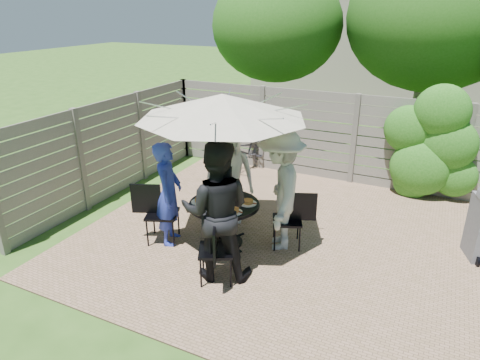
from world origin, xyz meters
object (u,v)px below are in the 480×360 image
at_px(plate_front, 221,212).
at_px(person_front, 216,212).
at_px(person_back, 229,174).
at_px(plate_right, 248,202).
at_px(chair_front, 216,262).
at_px(plate_extra, 234,211).
at_px(glass_front, 229,207).
at_px(person_left, 169,194).
at_px(glass_back, 219,192).
at_px(umbrella, 222,106).
at_px(coffee_cup, 232,194).
at_px(plate_left, 200,201).
at_px(syrup_jug, 220,197).
at_px(plate_back, 226,192).
at_px(chair_left, 162,225).
at_px(chair_right, 288,230).
at_px(glass_left, 205,201).
at_px(bicycle, 245,151).
at_px(patio_table, 224,216).
at_px(chair_back, 230,202).
at_px(person_right, 280,190).

bearing_deg(plate_front, person_front, -68.65).
distance_m(person_back, plate_right, 0.91).
xyz_separation_m(chair_front, person_front, (-0.05, 0.13, 0.68)).
bearing_deg(plate_extra, glass_front, 173.08).
height_order(person_left, glass_back, person_left).
relative_size(person_left, plate_front, 6.21).
bearing_deg(umbrella, glass_back, 133.35).
relative_size(plate_extra, coffee_cup, 2.00).
relative_size(umbrella, plate_left, 11.90).
xyz_separation_m(person_left, plate_left, (0.44, 0.17, -0.09)).
height_order(plate_right, syrup_jug, syrup_jug).
distance_m(person_left, plate_back, 0.91).
relative_size(chair_left, glass_back, 6.82).
bearing_deg(coffee_cup, chair_right, 7.09).
bearing_deg(plate_right, coffee_cup, 161.11).
xyz_separation_m(chair_left, coffee_cup, (0.91, 0.59, 0.46)).
bearing_deg(person_left, syrup_jug, -86.28).
bearing_deg(glass_left, bicycle, 104.73).
bearing_deg(coffee_cup, patio_table, -93.10).
distance_m(chair_back, chair_left, 1.37).
bearing_deg(plate_left, glass_left, -24.91).
bearing_deg(chair_left, person_right, -0.87).
relative_size(umbrella, bicycle, 1.65).
relative_size(person_right, plate_extra, 7.73).
bearing_deg(chair_front, person_front, -4.45).
distance_m(person_right, bicycle, 3.21).
bearing_deg(syrup_jug, chair_back, 107.57).
relative_size(person_back, glass_front, 11.96).
distance_m(plate_extra, glass_back, 0.63).
bearing_deg(person_front, syrup_jug, -86.10).
distance_m(umbrella, plate_extra, 1.48).
distance_m(person_back, person_front, 1.66).
relative_size(glass_left, bicycle, 0.07).
distance_m(patio_table, chair_front, 0.99).
height_order(glass_front, syrup_jug, syrup_jug).
bearing_deg(chair_back, person_right, 42.03).
bearing_deg(glass_front, plate_right, 66.85).
relative_size(chair_front, bicycle, 0.49).
bearing_deg(glass_left, plate_back, 82.17).
distance_m(chair_left, plate_back, 1.12).
bearing_deg(plate_left, patio_table, 21.35).
bearing_deg(coffee_cup, glass_front, -68.07).
distance_m(chair_left, glass_left, 0.86).
distance_m(person_back, person_left, 1.17).
relative_size(person_front, bicycle, 1.02).
bearing_deg(syrup_jug, chair_left, -155.48).
distance_m(chair_back, plate_right, 1.13).
bearing_deg(plate_left, plate_front, -23.65).
relative_size(plate_left, glass_front, 1.86).
relative_size(person_back, chair_right, 1.89).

